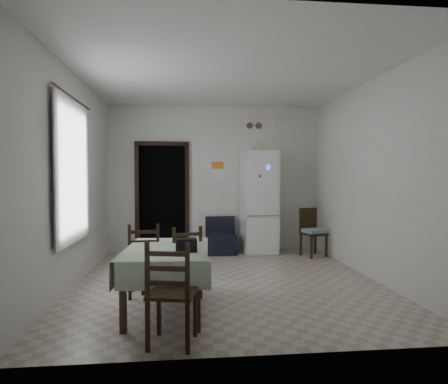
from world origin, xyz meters
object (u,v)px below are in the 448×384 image
dining_table (167,279)px  dining_chair_far_left (145,259)px  navy_seat (221,236)px  dining_chair_far_right (184,261)px  dining_chair_near_head (172,292)px  corner_chair (313,232)px  fridge (259,202)px

dining_table → dining_chair_far_left: size_ratio=1.48×
navy_seat → dining_chair_far_right: bearing=-103.8°
dining_chair_far_right → dining_chair_near_head: 1.34m
dining_chair_far_right → dining_chair_near_head: size_ratio=0.95×
corner_chair → dining_chair_far_right: size_ratio=1.01×
corner_chair → dining_chair_far_right: 3.20m
corner_chair → dining_chair_far_right: corner_chair is taller
dining_chair_far_left → dining_table: bearing=115.2°
dining_table → dining_chair_near_head: dining_chair_near_head is taller
dining_chair_far_right → dining_chair_near_head: dining_chair_near_head is taller
dining_chair_far_right → navy_seat: bearing=-119.0°
fridge → navy_seat: bearing=175.0°
dining_chair_far_left → dining_chair_far_right: bearing=168.1°
fridge → navy_seat: fridge is taller
dining_chair_far_right → corner_chair: bearing=-152.2°
navy_seat → dining_chair_near_head: 3.97m
dining_chair_far_left → navy_seat: bearing=-117.8°
navy_seat → corner_chair: size_ratio=0.78×
navy_seat → dining_chair_far_right: 2.64m
dining_chair_far_left → fridge: bearing=-130.2°
dining_table → corner_chair: bearing=48.8°
dining_table → dining_chair_far_left: 0.67m
fridge → dining_chair_far_right: bearing=-124.5°
fridge → dining_chair_far_left: 3.18m
dining_chair_near_head → dining_chair_far_right: bearing=-82.2°
corner_chair → dining_chair_near_head: dining_chair_near_head is taller
fridge → dining_table: bearing=-123.2°
fridge → dining_chair_near_head: bearing=-116.6°
fridge → dining_chair_far_right: (-1.44, -2.55, -0.55)m
dining_table → dining_chair_far_left: dining_chair_far_left is taller
navy_seat → corner_chair: 1.75m
fridge → dining_chair_far_right: 2.98m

